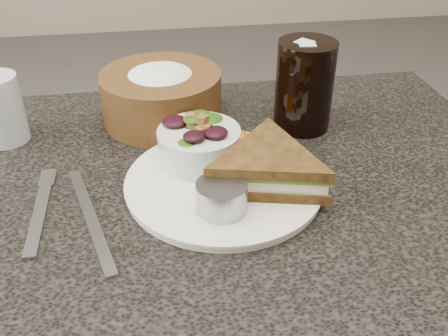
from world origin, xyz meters
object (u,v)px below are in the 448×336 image
dinner_plate (224,183)px  cola_glass (305,82)px  salad_bowl (199,140)px  water_glass (0,109)px  dressing_ramekin (222,197)px  sandwich (268,167)px  bread_basket (161,89)px

dinner_plate → cola_glass: bearing=44.8°
salad_bowl → water_glass: bearing=156.8°
cola_glass → water_glass: (-0.47, 0.03, -0.02)m
dressing_ramekin → sandwich: bearing=34.7°
sandwich → dressing_ramekin: 0.08m
sandwich → salad_bowl: 0.11m
cola_glass → water_glass: size_ratio=1.46×
sandwich → dressing_ramekin: bearing=-132.5°
dressing_ramekin → water_glass: bearing=141.6°
bread_basket → water_glass: (-0.25, -0.03, -0.00)m
dressing_ramekin → cola_glass: 0.27m
salad_bowl → bread_basket: bearing=106.0°
sandwich → cola_glass: 0.20m
salad_bowl → bread_basket: 0.16m
water_glass → sandwich: bearing=-27.5°
sandwich → water_glass: water_glass is taller
cola_glass → water_glass: bearing=176.6°
salad_bowl → cola_glass: (0.18, 0.10, 0.03)m
salad_bowl → dressing_ramekin: bearing=-83.1°
dressing_ramekin → bread_basket: size_ratio=0.33×
cola_glass → dinner_plate: bearing=-135.2°
sandwich → bread_basket: size_ratio=0.94×
sandwich → bread_basket: 0.26m
sandwich → dressing_ramekin: size_ratio=2.88×
sandwich → cola_glass: size_ratio=1.20×
dinner_plate → cola_glass: (0.15, 0.15, 0.07)m
sandwich → salad_bowl: salad_bowl is taller
bread_basket → dinner_plate: bearing=-71.1°
dressing_ramekin → water_glass: water_glass is taller
cola_glass → sandwich: bearing=-119.8°
cola_glass → dressing_ramekin: bearing=-127.5°
water_glass → dressing_ramekin: bearing=-38.4°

